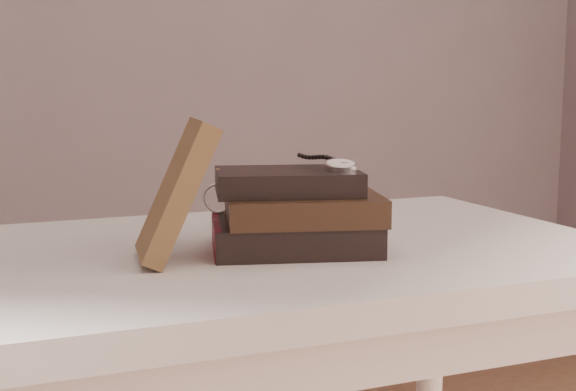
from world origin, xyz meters
name	(u,v)px	position (x,y,z in m)	size (l,w,h in m)	color
table	(254,311)	(0.00, 0.35, 0.66)	(1.00, 0.60, 0.75)	beige
book_stack	(296,213)	(0.04, 0.30, 0.80)	(0.25, 0.20, 0.11)	black
journal	(177,191)	(-0.12, 0.30, 0.84)	(0.03, 0.11, 0.18)	#48311B
pocket_watch	(337,164)	(0.09, 0.28, 0.87)	(0.06, 0.15, 0.02)	silver
eyeglasses	(234,198)	(-0.01, 0.39, 0.81)	(0.11, 0.12, 0.04)	silver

